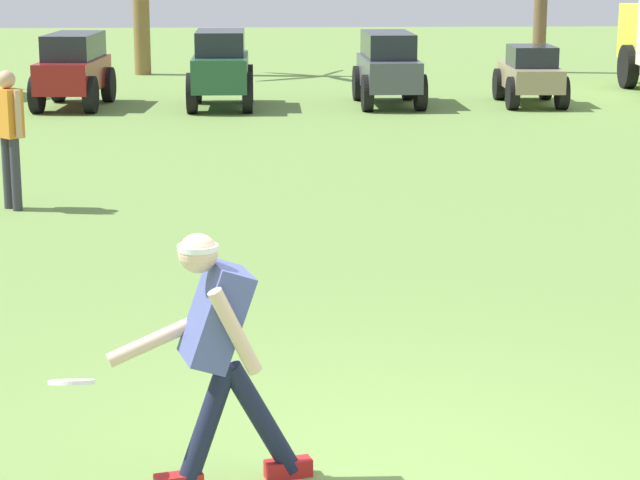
% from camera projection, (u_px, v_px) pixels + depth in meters
% --- Properties ---
extents(frisbee_thrower, '(1.12, 0.47, 1.43)m').
position_uv_depth(frisbee_thrower, '(218.00, 347.00, 6.65)').
color(frisbee_thrower, '#191E38').
rests_on(frisbee_thrower, ground_plane).
extents(frisbee_in_flight, '(0.25, 0.25, 0.09)m').
position_uv_depth(frisbee_in_flight, '(72.00, 382.00, 6.65)').
color(frisbee_in_flight, white).
extents(teammate_near_sideline, '(0.38, 0.42, 1.56)m').
position_uv_depth(teammate_near_sideline, '(9.00, 126.00, 13.81)').
color(teammate_near_sideline, '#33333D').
rests_on(teammate_near_sideline, ground_plane).
extents(parked_car_slot_a, '(1.30, 2.46, 1.34)m').
position_uv_depth(parked_car_slot_a, '(73.00, 68.00, 22.83)').
color(parked_car_slot_a, maroon).
rests_on(parked_car_slot_a, ground_plane).
extents(parked_car_slot_b, '(1.16, 2.35, 1.40)m').
position_uv_depth(parked_car_slot_b, '(221.00, 67.00, 22.74)').
color(parked_car_slot_b, '#235133').
rests_on(parked_car_slot_b, ground_plane).
extents(parked_car_slot_c, '(1.19, 2.42, 1.34)m').
position_uv_depth(parked_car_slot_c, '(388.00, 66.00, 23.11)').
color(parked_car_slot_c, '#474C51').
rests_on(parked_car_slot_c, ground_plane).
extents(parked_car_slot_d, '(1.14, 2.22, 1.10)m').
position_uv_depth(parked_car_slot_d, '(530.00, 74.00, 23.22)').
color(parked_car_slot_d, '#998466').
rests_on(parked_car_slot_d, ground_plane).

